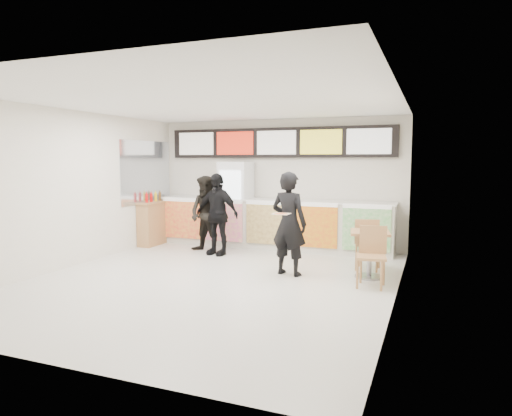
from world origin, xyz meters
The scene contains 15 objects.
floor centered at (0.00, 0.00, 0.00)m, with size 7.00×7.00×0.00m, color beige.
ceiling centered at (0.00, 0.00, 3.00)m, with size 7.00×7.00×0.00m, color white.
wall_back centered at (0.00, 3.50, 1.50)m, with size 6.00×6.00×0.00m, color silver.
wall_left centered at (-3.00, 0.00, 1.50)m, with size 7.00×7.00×0.00m, color silver.
wall_right centered at (3.00, 0.00, 1.50)m, with size 7.00×7.00×0.00m, color silver.
service_counter centered at (0.00, 3.09, 0.57)m, with size 5.56×0.77×1.14m.
menu_board centered at (0.00, 3.41, 2.45)m, with size 5.50×0.14×0.70m.
drinks_fridge centered at (-0.93, 3.11, 1.00)m, with size 0.70×0.67×2.00m.
mirror_panel centered at (-2.99, 2.45, 1.75)m, with size 0.01×2.00×1.50m, color #B2B7BF.
customer_main centered at (1.10, 0.83, 0.92)m, with size 0.67×0.44×1.85m, color black.
customer_left centered at (-1.19, 2.08, 0.85)m, with size 0.83×0.64×1.70m, color black.
customer_mid centered at (-0.87, 1.95, 0.88)m, with size 1.04×0.43×1.77m, color black.
pizza_slice centered at (1.10, 0.38, 1.16)m, with size 0.36×0.36×0.02m.
cafe_table centered at (2.47, 1.15, 0.57)m, with size 0.76×1.72×0.97m.
condiment_ledge centered at (-2.82, 2.43, 0.54)m, with size 0.38×0.94×1.25m.
Camera 1 is at (3.47, -6.84, 2.06)m, focal length 32.00 mm.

